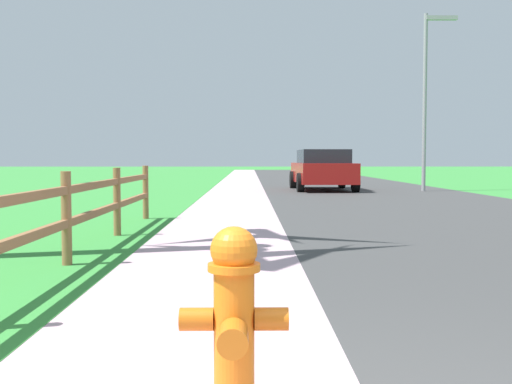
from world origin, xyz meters
The scene contains 8 objects.
ground_plane centered at (0.00, 25.00, 0.00)m, with size 120.00×120.00×0.00m, color #358938.
road_asphalt centered at (3.50, 27.00, 0.00)m, with size 7.00×66.00×0.01m, color #3C3C3C.
curb_concrete centered at (-3.00, 27.00, 0.00)m, with size 6.00×66.00×0.01m, color #BE9CA7.
grass_verge centered at (-4.50, 27.00, 0.01)m, with size 5.00×66.00×0.00m, color #358938.
fire_hydrant centered at (-0.64, 0.86, 0.44)m, with size 0.51×0.42×0.86m.
rail_fence centered at (-2.56, 4.68, 0.60)m, with size 0.11×10.28×1.03m.
parked_suv_red centered at (2.16, 20.48, 0.77)m, with size 2.22×4.48×1.49m.
street_lamp centered at (5.78, 19.65, 3.72)m, with size 1.17×0.20×6.25m.
Camera 1 is at (-0.58, -1.92, 1.17)m, focal length 42.66 mm.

